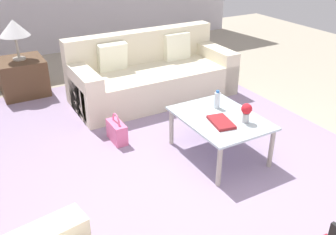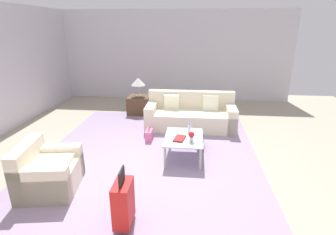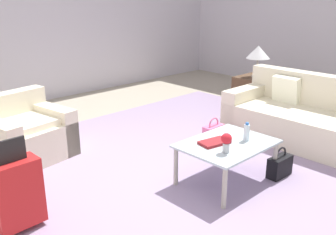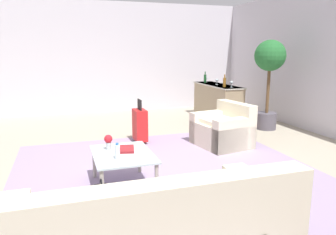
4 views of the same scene
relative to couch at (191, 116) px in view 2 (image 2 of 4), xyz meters
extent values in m
plane|color=#A89E89|center=(-2.20, 0.60, -0.31)|extent=(12.00, 12.00, 0.00)
cube|color=silver|center=(2.86, 0.60, 1.24)|extent=(0.12, 8.00, 3.10)
cube|color=#9984A3|center=(-1.60, 0.80, -0.30)|extent=(5.20, 4.40, 0.01)
cube|color=beige|center=(-0.10, 0.00, -0.08)|extent=(0.99, 2.29, 0.45)
cube|color=beige|center=(0.28, 0.00, 0.15)|extent=(0.22, 2.29, 0.91)
cube|color=beige|center=(-0.10, -1.02, 0.01)|extent=(0.99, 0.24, 0.63)
cube|color=beige|center=(-0.10, 1.02, 0.01)|extent=(0.99, 0.24, 0.63)
cube|color=white|center=(0.12, -0.52, 0.32)|extent=(0.15, 0.40, 0.41)
cube|color=white|center=(0.12, 0.52, 0.32)|extent=(0.18, 0.40, 0.41)
cube|color=beige|center=(-3.10, 2.20, -0.09)|extent=(1.08, 0.98, 0.44)
cube|color=beige|center=(-3.15, 2.52, 0.10)|extent=(0.98, 0.35, 0.80)
cube|color=beige|center=(-2.73, 2.26, -0.01)|extent=(0.33, 0.86, 0.60)
cube|color=beige|center=(-3.48, 2.14, -0.01)|extent=(0.33, 0.86, 0.60)
cube|color=white|center=(-3.09, 2.15, 0.17)|extent=(0.80, 0.69, 0.08)
cube|color=silver|center=(-1.80, 0.10, 0.14)|extent=(1.00, 0.76, 0.02)
cylinder|color=#ADA899|center=(-2.25, 0.43, -0.09)|extent=(0.05, 0.05, 0.44)
cylinder|color=#ADA899|center=(-1.35, 0.43, -0.09)|extent=(0.05, 0.05, 0.44)
cylinder|color=#ADA899|center=(-2.25, -0.23, -0.09)|extent=(0.05, 0.05, 0.44)
cylinder|color=#ADA899|center=(-1.35, -0.23, -0.09)|extent=(0.05, 0.05, 0.44)
cylinder|color=silver|center=(-1.60, 0.00, 0.25)|extent=(0.06, 0.06, 0.18)
cylinder|color=#2D6BBC|center=(-1.60, 0.00, 0.35)|extent=(0.04, 0.04, 0.02)
cube|color=maroon|center=(-1.92, 0.18, 0.17)|extent=(0.35, 0.25, 0.03)
cylinder|color=#B2B7BC|center=(-2.02, -0.05, 0.21)|extent=(0.07, 0.07, 0.10)
sphere|color=red|center=(-2.02, -0.05, 0.31)|extent=(0.11, 0.11, 0.11)
cube|color=#513823|center=(1.00, 1.60, -0.04)|extent=(0.64, 0.64, 0.53)
cylinder|color=#ADA899|center=(1.00, 1.60, 0.24)|extent=(0.18, 0.18, 0.02)
cylinder|color=#ADA899|center=(1.00, 1.60, 0.41)|extent=(0.04, 0.04, 0.32)
cone|color=white|center=(1.00, 1.60, 0.68)|extent=(0.42, 0.42, 0.23)
cube|color=red|center=(-3.80, 0.80, 0.04)|extent=(0.40, 0.23, 0.60)
cube|color=black|center=(-3.80, 0.80, 0.44)|extent=(0.24, 0.03, 0.20)
cylinder|color=black|center=(-3.94, 0.80, -0.28)|extent=(0.02, 0.05, 0.05)
cylinder|color=black|center=(-3.66, 0.80, -0.28)|extent=(0.02, 0.05, 0.05)
cube|color=pink|center=(-0.99, 0.95, -0.19)|extent=(0.32, 0.14, 0.24)
torus|color=pink|center=(-0.99, 0.95, -0.05)|extent=(0.20, 0.02, 0.20)
cube|color=black|center=(-1.27, -0.25, -0.19)|extent=(0.32, 0.15, 0.24)
torus|color=black|center=(-1.27, -0.25, -0.05)|extent=(0.20, 0.03, 0.20)
camera|label=1|loc=(-4.56, 2.28, 1.92)|focal=40.00mm
camera|label=2|loc=(-6.59, -0.07, 2.23)|focal=28.00mm
camera|label=3|loc=(-4.83, -2.14, 1.67)|focal=40.00mm
camera|label=4|loc=(2.24, -0.60, 1.47)|focal=35.00mm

